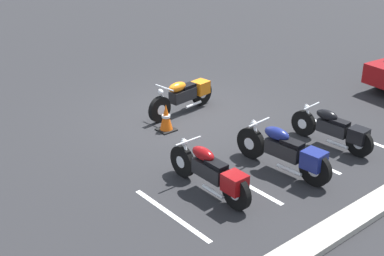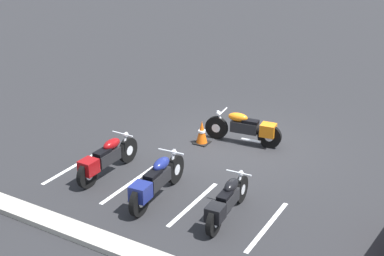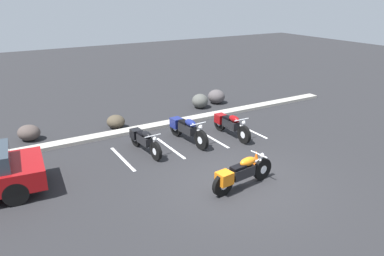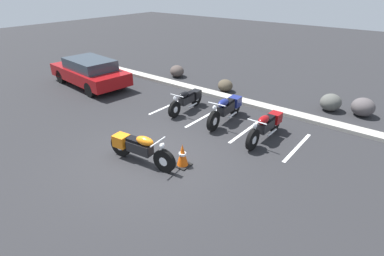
% 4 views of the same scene
% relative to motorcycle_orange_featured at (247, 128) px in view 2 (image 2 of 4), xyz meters
% --- Properties ---
extents(ground, '(60.00, 60.00, 0.00)m').
position_rel_motorcycle_orange_featured_xyz_m(ground, '(0.12, 0.24, -0.46)').
color(ground, '#262628').
extents(motorcycle_orange_featured, '(2.17, 0.66, 0.86)m').
position_rel_motorcycle_orange_featured_xyz_m(motorcycle_orange_featured, '(0.00, 0.00, 0.00)').
color(motorcycle_orange_featured, black).
rests_on(motorcycle_orange_featured, ground).
extents(parked_bike_0, '(0.58, 2.05, 0.81)m').
position_rel_motorcycle_orange_featured_xyz_m(parked_bike_0, '(-1.26, 3.69, -0.03)').
color(parked_bike_0, black).
rests_on(parked_bike_0, ground).
extents(parked_bike_1, '(0.64, 2.29, 0.90)m').
position_rel_motorcycle_orange_featured_xyz_m(parked_bike_1, '(0.45, 3.77, 0.02)').
color(parked_bike_1, black).
rests_on(parked_bike_1, ground).
extents(parked_bike_2, '(0.61, 2.19, 0.86)m').
position_rel_motorcycle_orange_featured_xyz_m(parked_bike_2, '(2.13, 3.42, 0.00)').
color(parked_bike_2, black).
rests_on(parked_bike_2, ground).
extents(concrete_curb, '(18.00, 0.50, 0.12)m').
position_rel_motorcycle_orange_featured_xyz_m(concrete_curb, '(0.12, 5.68, -0.40)').
color(concrete_curb, '#A8A399').
rests_on(concrete_curb, ground).
extents(traffic_cone, '(0.40, 0.40, 0.66)m').
position_rel_motorcycle_orange_featured_xyz_m(traffic_cone, '(1.06, 0.61, -0.15)').
color(traffic_cone, black).
rests_on(traffic_cone, ground).
extents(stall_line_0, '(0.10, 2.10, 0.00)m').
position_rel_motorcycle_orange_featured_xyz_m(stall_line_0, '(-2.12, 3.50, -0.45)').
color(stall_line_0, white).
rests_on(stall_line_0, ground).
extents(stall_line_1, '(0.10, 2.10, 0.00)m').
position_rel_motorcycle_orange_featured_xyz_m(stall_line_1, '(-0.36, 3.50, -0.45)').
color(stall_line_1, white).
rests_on(stall_line_1, ground).
extents(stall_line_2, '(0.10, 2.10, 0.00)m').
position_rel_motorcycle_orange_featured_xyz_m(stall_line_2, '(1.40, 3.50, -0.45)').
color(stall_line_2, white).
rests_on(stall_line_2, ground).
extents(stall_line_3, '(0.10, 2.10, 0.00)m').
position_rel_motorcycle_orange_featured_xyz_m(stall_line_3, '(3.16, 3.50, -0.45)').
color(stall_line_3, white).
rests_on(stall_line_3, ground).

